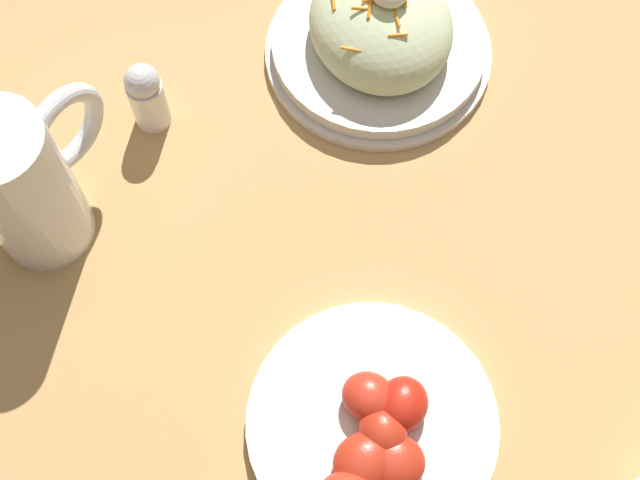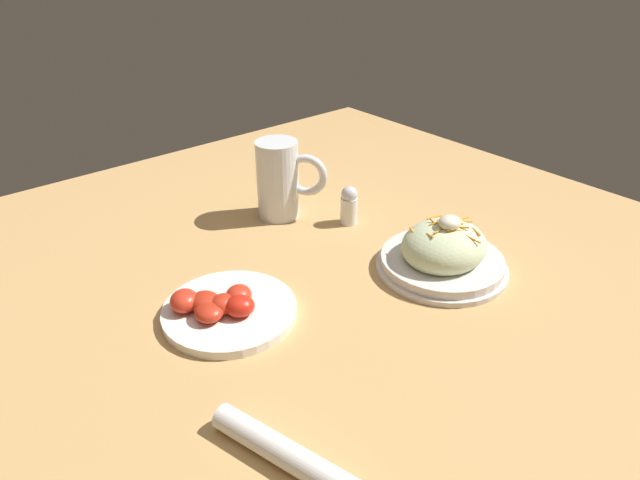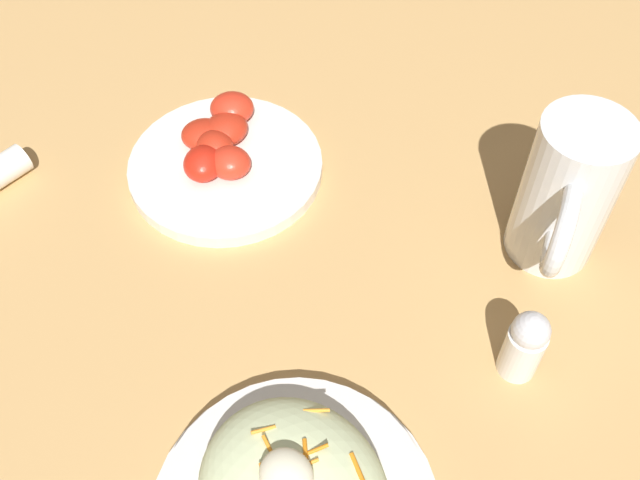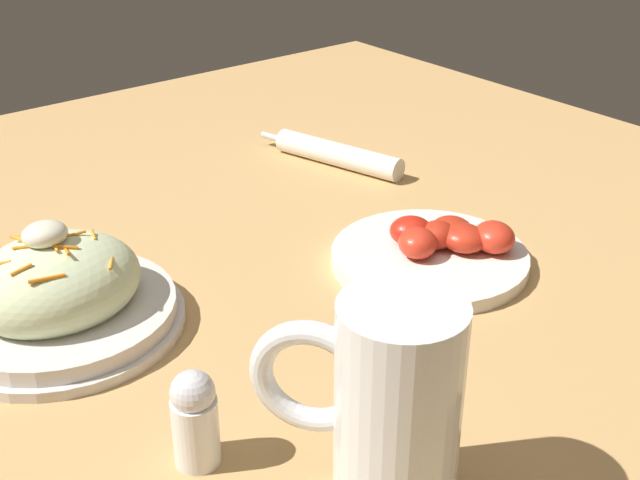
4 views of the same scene
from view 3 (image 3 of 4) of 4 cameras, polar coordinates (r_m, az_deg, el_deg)
ground_plane at (r=0.71m, az=-2.90°, el=-4.28°), size 1.43×1.43×0.00m
beer_mug at (r=0.72m, az=18.11°, el=2.94°), size 0.11×0.13×0.16m
tomato_plate at (r=0.80m, az=-7.37°, el=6.27°), size 0.21×0.21×0.05m
salt_shaker at (r=0.66m, az=15.34°, el=-7.67°), size 0.03×0.03×0.08m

